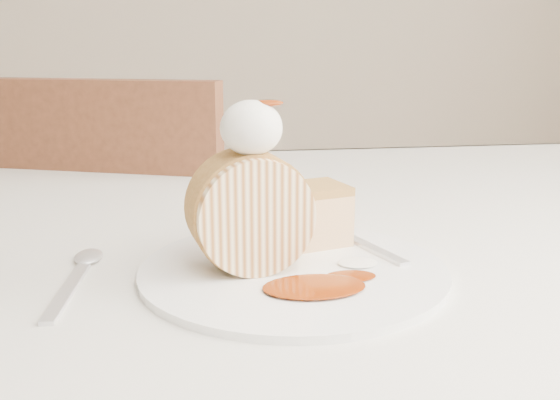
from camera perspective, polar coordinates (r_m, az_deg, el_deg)
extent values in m
cube|color=beige|center=(0.72, -0.55, -3.15)|extent=(1.40, 0.90, 0.04)
cube|color=beige|center=(1.18, -3.53, -2.29)|extent=(1.40, 0.01, 0.28)
cylinder|color=brown|center=(1.40, 23.78, -11.96)|extent=(0.06, 0.06, 0.71)
cube|color=brown|center=(1.28, -11.65, -9.72)|extent=(0.54, 0.54, 0.04)
cube|color=brown|center=(1.04, -16.42, -1.64)|extent=(0.41, 0.18, 0.44)
cylinder|color=brown|center=(1.48, -1.69, -15.64)|extent=(0.04, 0.04, 0.41)
cylinder|color=brown|center=(1.60, -14.73, -13.83)|extent=(0.04, 0.04, 0.41)
cylinder|color=white|center=(0.54, 1.21, -6.41)|extent=(0.33, 0.33, 0.01)
cylinder|color=#FFE5B1|center=(0.52, -2.72, -1.12)|extent=(0.11, 0.07, 0.10)
cube|color=#AB8140|center=(0.60, 3.07, -1.64)|extent=(0.07, 0.07, 0.05)
ellipsoid|color=white|center=(0.51, -2.64, 6.61)|extent=(0.05, 0.05, 0.04)
ellipsoid|color=#772504|center=(0.51, -1.12, 9.50)|extent=(0.03, 0.02, 0.01)
cube|color=silver|center=(0.59, 7.98, -4.18)|extent=(0.07, 0.16, 0.00)
cube|color=silver|center=(0.53, -18.87, -7.90)|extent=(0.03, 0.15, 0.00)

